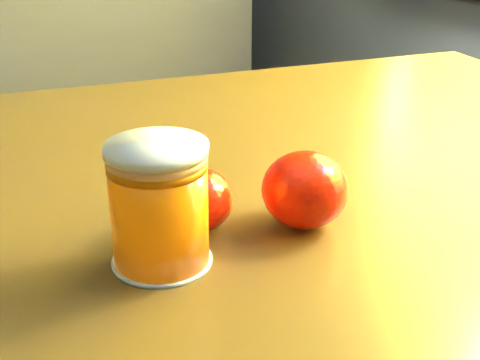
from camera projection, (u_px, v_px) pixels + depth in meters
table at (210, 291)px, 0.62m from camera, size 1.18×0.92×0.79m
juice_glass at (159, 206)px, 0.45m from camera, size 0.07×0.07×0.09m
orange_front at (305, 190)px, 0.51m from camera, size 0.07×0.07×0.06m
orange_back at (197, 200)px, 0.51m from camera, size 0.07×0.07×0.05m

